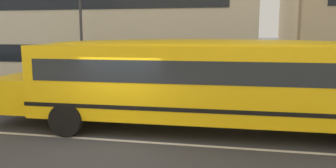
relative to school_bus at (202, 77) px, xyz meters
The scene contains 5 objects.
ground_plane 3.28m from the school_bus, 148.00° to the right, with size 400.00×400.00×0.00m, color #38383D.
sidewalk_far 7.45m from the school_bus, 108.78° to the left, with size 120.00×3.00×0.01m, color gray.
lane_centreline 3.28m from the school_bus, 148.00° to the right, with size 110.00×0.16×0.01m, color silver.
school_bus is the anchor object (origin of this frame).
street_lamp 9.71m from the school_bus, 139.03° to the left, with size 0.44×0.44×6.80m.
Camera 1 is at (3.35, -9.30, 3.23)m, focal length 36.06 mm.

